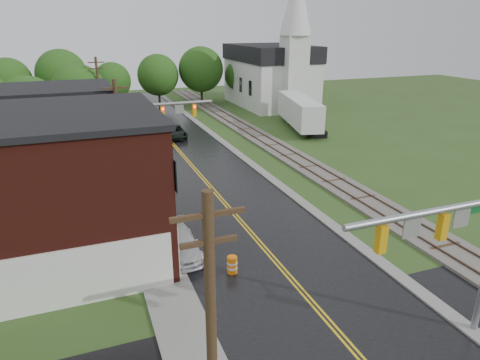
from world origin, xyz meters
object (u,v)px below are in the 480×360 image
church (274,69)px  utility_pole_b (120,140)px  utility_pole_a (212,344)px  tree_left_c (31,107)px  construction_barrel (232,265)px  traffic_signal_near (455,236)px  pickup_white (180,243)px  semi_trailer (299,111)px  suv_dark (174,132)px  utility_pole_c (100,95)px  traffic_signal_far (154,119)px  tree_left_e (80,93)px  brick_building (25,192)px

church → utility_pole_b: (-26.80, -31.74, -1.11)m
utility_pole_a → tree_left_c: (-7.05, 39.90, -0.21)m
utility_pole_a → construction_barrel: utility_pole_a is taller
utility_pole_b → construction_barrel: (4.13, -12.00, -4.24)m
traffic_signal_near → pickup_white: (-8.27, 10.95, -4.28)m
church → semi_trailer: 16.25m
traffic_signal_near → suv_dark: traffic_signal_near is taller
suv_dark → construction_barrel: size_ratio=5.17×
utility_pole_a → pickup_white: size_ratio=1.90×
utility_pole_a → utility_pole_c: (0.00, 44.00, 0.00)m
traffic_signal_far → utility_pole_a: utility_pole_a is taller
church → utility_pole_c: (-26.80, -9.74, -1.11)m
semi_trailer → construction_barrel: 34.18m
tree_left_e → traffic_signal_near: bearing=-74.3°
brick_building → tree_left_e: 31.12m
traffic_signal_near → construction_barrel: (-6.14, 8.00, -4.48)m
utility_pole_b → utility_pole_c: size_ratio=1.00×
church → construction_barrel: church is taller
church → utility_pole_b: 41.55m
tree_left_e → construction_barrel: (6.18, -35.90, -4.33)m
suv_dark → tree_left_c: bearing=179.5°
utility_pole_b → tree_left_e: 23.99m
brick_building → church: 50.58m
suv_dark → pickup_white: (-5.60, -26.45, -0.01)m
brick_building → traffic_signal_far: size_ratio=1.95×
tree_left_e → traffic_signal_far: bearing=-74.1°
traffic_signal_near → tree_left_e: bearing=105.7°
utility_pole_c → utility_pole_a: bearing=-90.0°
tree_left_c → construction_barrel: 32.17m
utility_pole_b → semi_trailer: size_ratio=0.70×
brick_building → semi_trailer: 37.18m
traffic_signal_near → utility_pole_a: bearing=-169.0°
pickup_white → construction_barrel: (2.13, -2.95, -0.20)m
utility_pole_b → pickup_white: utility_pole_b is taller
tree_left_c → pickup_white: size_ratio=1.61×
construction_barrel → utility_pole_b: bearing=109.0°
tree_left_e → suv_dark: 12.34m
utility_pole_c → semi_trailer: 24.06m
brick_building → utility_pole_c: (5.68, 29.00, 0.57)m
traffic_signal_far → tree_left_c: size_ratio=0.96×
utility_pole_a → utility_pole_c: 44.00m
semi_trailer → traffic_signal_far: bearing=-150.5°
brick_building → utility_pole_b: size_ratio=1.59×
pickup_white → utility_pole_b: bearing=103.4°
church → suv_dark: (-19.20, -14.34, -5.14)m
church → pickup_white: bearing=-121.3°
suv_dark → pickup_white: 27.03m
traffic_signal_far → utility_pole_a: bearing=-97.0°
semi_trailer → traffic_signal_near: bearing=-109.7°
tree_left_c → suv_dark: (14.65, -0.50, -3.82)m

